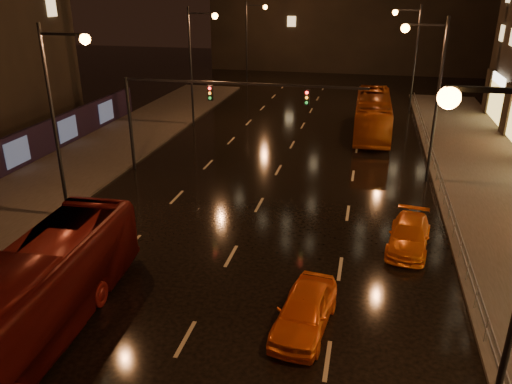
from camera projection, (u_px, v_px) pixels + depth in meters
The scene contains 9 objects.
ground at pixel (273, 180), 32.04m from camera, with size 140.00×140.00×0.00m, color black.
sidewalk_left at pixel (39, 190), 30.29m from camera, with size 7.00×70.00×0.15m, color #38332D.
traffic_signal at pixel (195, 103), 31.27m from camera, with size 15.31×0.32×6.20m.
streetlight_right at pixel (505, 224), 11.52m from camera, with size 2.64×0.50×10.00m.
railing_right at pixel (445, 193), 27.79m from camera, with size 0.05×56.00×1.00m.
bus_red at pixel (29, 300), 16.92m from camera, with size 2.80×11.98×3.34m, color #5B0F0D.
bus_curb at pixel (373, 114), 41.70m from camera, with size 2.76×11.78×3.28m, color #993F0F.
taxi_near at pixel (305, 310), 17.92m from camera, with size 1.77×4.41×1.50m, color orange.
taxi_far at pixel (409, 235), 23.56m from camera, with size 1.81×4.44×1.29m, color orange.
Camera 1 is at (5.62, -9.39, 11.52)m, focal length 35.00 mm.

